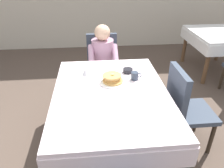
{
  "coord_description": "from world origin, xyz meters",
  "views": [
    {
      "loc": [
        -0.16,
        -1.79,
        1.84
      ],
      "look_at": [
        0.02,
        0.05,
        0.79
      ],
      "focal_mm": 35.07,
      "sensor_mm": 36.0,
      "label": 1
    }
  ],
  "objects_px": {
    "fork_left_of_plate": "(94,84)",
    "spoon_near_edge": "(114,100)",
    "syrup_pitcher": "(85,72)",
    "background_table_far": "(218,39)",
    "dining_table_main": "(111,99)",
    "breakfast_stack": "(112,78)",
    "knife_right_of_plate": "(131,82)",
    "chair_diner": "(102,62)",
    "chair_right_side": "(184,105)",
    "bowl_butter": "(128,71)",
    "plate_breakfast": "(113,82)",
    "cup_coffee": "(135,76)",
    "diner_person": "(103,58)"
  },
  "relations": [
    {
      "from": "plate_breakfast",
      "to": "background_table_far",
      "type": "xyz_separation_m",
      "value": [
        2.04,
        1.62,
        -0.13
      ]
    },
    {
      "from": "chair_right_side",
      "to": "spoon_near_edge",
      "type": "height_order",
      "value": "chair_right_side"
    },
    {
      "from": "diner_person",
      "to": "chair_right_side",
      "type": "distance_m",
      "value": 1.29
    },
    {
      "from": "fork_left_of_plate",
      "to": "spoon_near_edge",
      "type": "height_order",
      "value": "same"
    },
    {
      "from": "chair_diner",
      "to": "knife_right_of_plate",
      "type": "height_order",
      "value": "chair_diner"
    },
    {
      "from": "background_table_far",
      "to": "syrup_pitcher",
      "type": "bearing_deg",
      "value": -148.41
    },
    {
      "from": "breakfast_stack",
      "to": "knife_right_of_plate",
      "type": "distance_m",
      "value": 0.2
    },
    {
      "from": "breakfast_stack",
      "to": "fork_left_of_plate",
      "type": "xyz_separation_m",
      "value": [
        -0.19,
        -0.02,
        -0.05
      ]
    },
    {
      "from": "chair_diner",
      "to": "cup_coffee",
      "type": "distance_m",
      "value": 1.03
    },
    {
      "from": "breakfast_stack",
      "to": "bowl_butter",
      "type": "bearing_deg",
      "value": 48.02
    },
    {
      "from": "spoon_near_edge",
      "to": "cup_coffee",
      "type": "bearing_deg",
      "value": 54.94
    },
    {
      "from": "bowl_butter",
      "to": "chair_right_side",
      "type": "bearing_deg",
      "value": -35.56
    },
    {
      "from": "fork_left_of_plate",
      "to": "dining_table_main",
      "type": "bearing_deg",
      "value": -131.49
    },
    {
      "from": "syrup_pitcher",
      "to": "background_table_far",
      "type": "xyz_separation_m",
      "value": [
        2.32,
        1.43,
        -0.15
      ]
    },
    {
      "from": "background_table_far",
      "to": "breakfast_stack",
      "type": "bearing_deg",
      "value": -141.56
    },
    {
      "from": "bowl_butter",
      "to": "dining_table_main",
      "type": "bearing_deg",
      "value": -120.48
    },
    {
      "from": "diner_person",
      "to": "chair_right_side",
      "type": "relative_size",
      "value": 1.2
    },
    {
      "from": "dining_table_main",
      "to": "diner_person",
      "type": "bearing_deg",
      "value": 90.97
    },
    {
      "from": "syrup_pitcher",
      "to": "fork_left_of_plate",
      "type": "height_order",
      "value": "syrup_pitcher"
    },
    {
      "from": "breakfast_stack",
      "to": "cup_coffee",
      "type": "height_order",
      "value": "breakfast_stack"
    },
    {
      "from": "fork_left_of_plate",
      "to": "knife_right_of_plate",
      "type": "bearing_deg",
      "value": -87.64
    },
    {
      "from": "syrup_pitcher",
      "to": "fork_left_of_plate",
      "type": "bearing_deg",
      "value": -67.09
    },
    {
      "from": "chair_diner",
      "to": "spoon_near_edge",
      "type": "xyz_separation_m",
      "value": [
        0.03,
        -1.33,
        0.21
      ]
    },
    {
      "from": "chair_right_side",
      "to": "background_table_far",
      "type": "relative_size",
      "value": 0.83
    },
    {
      "from": "breakfast_stack",
      "to": "spoon_near_edge",
      "type": "distance_m",
      "value": 0.33
    },
    {
      "from": "bowl_butter",
      "to": "knife_right_of_plate",
      "type": "height_order",
      "value": "bowl_butter"
    },
    {
      "from": "dining_table_main",
      "to": "fork_left_of_plate",
      "type": "relative_size",
      "value": 8.47
    },
    {
      "from": "plate_breakfast",
      "to": "knife_right_of_plate",
      "type": "xyz_separation_m",
      "value": [
        0.19,
        -0.02,
        -0.01
      ]
    },
    {
      "from": "chair_diner",
      "to": "bowl_butter",
      "type": "height_order",
      "value": "chair_diner"
    },
    {
      "from": "chair_right_side",
      "to": "spoon_near_edge",
      "type": "relative_size",
      "value": 6.2
    },
    {
      "from": "cup_coffee",
      "to": "knife_right_of_plate",
      "type": "bearing_deg",
      "value": -128.62
    },
    {
      "from": "plate_breakfast",
      "to": "breakfast_stack",
      "type": "height_order",
      "value": "breakfast_stack"
    },
    {
      "from": "chair_right_side",
      "to": "fork_left_of_plate",
      "type": "height_order",
      "value": "chair_right_side"
    },
    {
      "from": "fork_left_of_plate",
      "to": "spoon_near_edge",
      "type": "relative_size",
      "value": 1.2
    },
    {
      "from": "dining_table_main",
      "to": "knife_right_of_plate",
      "type": "bearing_deg",
      "value": 33.99
    },
    {
      "from": "chair_right_side",
      "to": "breakfast_stack",
      "type": "relative_size",
      "value": 4.4
    },
    {
      "from": "plate_breakfast",
      "to": "syrup_pitcher",
      "type": "distance_m",
      "value": 0.34
    },
    {
      "from": "spoon_near_edge",
      "to": "background_table_far",
      "type": "bearing_deg",
      "value": 43.3
    },
    {
      "from": "dining_table_main",
      "to": "spoon_near_edge",
      "type": "relative_size",
      "value": 10.16
    },
    {
      "from": "chair_diner",
      "to": "chair_right_side",
      "type": "xyz_separation_m",
      "value": [
        0.79,
        -1.17,
        0.0
      ]
    },
    {
      "from": "diner_person",
      "to": "fork_left_of_plate",
      "type": "bearing_deg",
      "value": 80.82
    },
    {
      "from": "bowl_butter",
      "to": "syrup_pitcher",
      "type": "bearing_deg",
      "value": -177.1
    },
    {
      "from": "diner_person",
      "to": "dining_table_main",
      "type": "bearing_deg",
      "value": 90.97
    },
    {
      "from": "plate_breakfast",
      "to": "breakfast_stack",
      "type": "distance_m",
      "value": 0.04
    },
    {
      "from": "fork_left_of_plate",
      "to": "background_table_far",
      "type": "bearing_deg",
      "value": -51.31
    },
    {
      "from": "syrup_pitcher",
      "to": "chair_right_side",
      "type": "bearing_deg",
      "value": -19.67
    },
    {
      "from": "cup_coffee",
      "to": "fork_left_of_plate",
      "type": "xyz_separation_m",
      "value": [
        -0.43,
        -0.06,
        -0.04
      ]
    },
    {
      "from": "spoon_near_edge",
      "to": "dining_table_main",
      "type": "bearing_deg",
      "value": 94.55
    },
    {
      "from": "cup_coffee",
      "to": "syrup_pitcher",
      "type": "height_order",
      "value": "cup_coffee"
    },
    {
      "from": "plate_breakfast",
      "to": "dining_table_main",
      "type": "bearing_deg",
      "value": -101.05
    }
  ]
}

